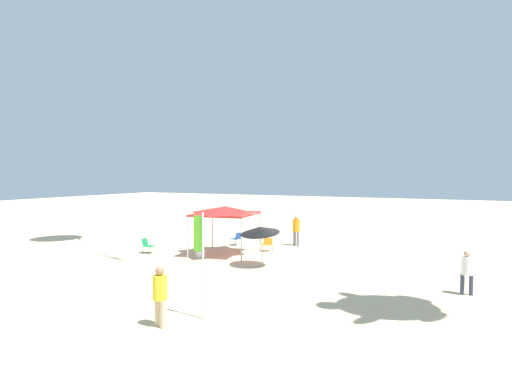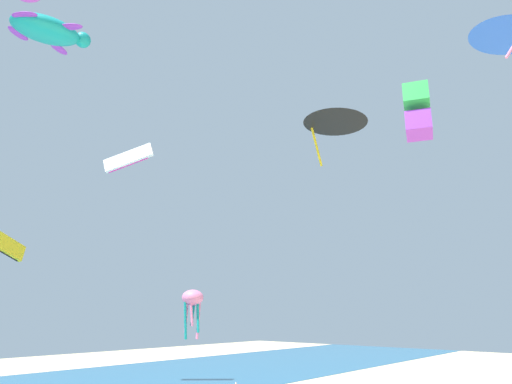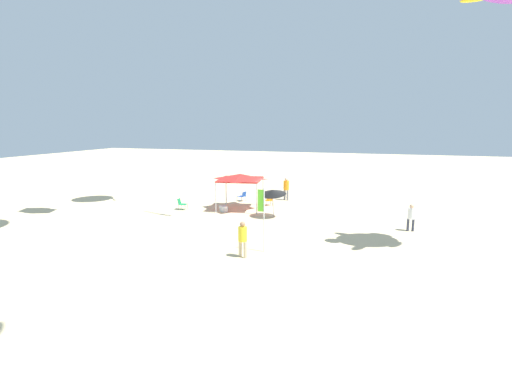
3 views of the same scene
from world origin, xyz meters
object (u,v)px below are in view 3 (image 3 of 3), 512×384
object	(u,v)px
folding_chair_right_of_tent	(243,196)
banner_flag	(263,213)
canopy_tent	(240,177)
person_near_umbrella	(243,236)
cooler_box	(224,209)
beach_umbrella	(272,192)
folding_chair_near_cooler	(269,200)
folding_chair_facing_ocean	(182,203)
person_far_stroller	(411,215)
person_by_tent	(286,187)

from	to	relation	value
folding_chair_right_of_tent	banner_flag	bearing A→B (deg)	44.41
folding_chair_right_of_tent	canopy_tent	bearing A→B (deg)	37.15
person_near_umbrella	cooler_box	bearing A→B (deg)	-41.61
beach_umbrella	banner_flag	bearing A→B (deg)	102.14
folding_chair_near_cooler	cooler_box	bearing A→B (deg)	15.72
canopy_tent	cooler_box	size ratio (longest dim) A/B	5.10
beach_umbrella	cooler_box	bearing A→B (deg)	-9.89
beach_umbrella	folding_chair_facing_ocean	size ratio (longest dim) A/B	2.54
cooler_box	person_far_stroller	size ratio (longest dim) A/B	0.45
person_by_tent	canopy_tent	bearing A→B (deg)	92.88
canopy_tent	person_near_umbrella	size ratio (longest dim) A/B	2.14
folding_chair_facing_ocean	canopy_tent	bearing A→B (deg)	-76.16
beach_umbrella	person_far_stroller	xyz separation A→B (m)	(-8.77, 0.89, -0.79)
folding_chair_facing_ocean	folding_chair_right_of_tent	bearing A→B (deg)	-42.97
canopy_tent	folding_chair_near_cooler	bearing A→B (deg)	-133.27
beach_umbrella	cooler_box	size ratio (longest dim) A/B	2.83
cooler_box	folding_chair_facing_ocean	bearing A→B (deg)	7.03
folding_chair_facing_ocean	folding_chair_right_of_tent	distance (m)	5.47
person_far_stroller	person_near_umbrella	bearing A→B (deg)	36.01
banner_flag	person_by_tent	bearing A→B (deg)	-81.07
person_far_stroller	folding_chair_near_cooler	bearing A→B (deg)	-31.81
beach_umbrella	folding_chair_right_of_tent	world-z (taller)	beach_umbrella
folding_chair_near_cooler	person_by_tent	size ratio (longest dim) A/B	0.43
beach_umbrella	cooler_box	distance (m)	4.20
folding_chair_facing_ocean	folding_chair_right_of_tent	xyz separation A→B (m)	(-3.20, -4.44, 0.00)
folding_chair_facing_ocean	person_far_stroller	bearing A→B (deg)	-101.40
person_by_tent	person_far_stroller	distance (m)	11.77
folding_chair_right_of_tent	person_far_stroller	size ratio (longest dim) A/B	0.50
folding_chair_facing_ocean	cooler_box	size ratio (longest dim) A/B	1.11
beach_umbrella	person_by_tent	bearing A→B (deg)	-84.86
canopy_tent	person_far_stroller	bearing A→B (deg)	166.89
canopy_tent	person_by_tent	world-z (taller)	canopy_tent
canopy_tent	folding_chair_near_cooler	xyz separation A→B (m)	(-1.69, -1.79, -1.92)
cooler_box	person_near_umbrella	xyz separation A→B (m)	(-4.75, 9.06, 0.83)
person_near_umbrella	banner_flag	bearing A→B (deg)	-99.53
person_by_tent	cooler_box	bearing A→B (deg)	91.05
folding_chair_near_cooler	person_by_tent	bearing A→B (deg)	-138.81
canopy_tent	banner_flag	xyz separation A→B (m)	(-4.53, 9.10, -0.45)
cooler_box	person_by_tent	world-z (taller)	person_by_tent
person_far_stroller	banner_flag	bearing A→B (deg)	33.85
banner_flag	person_by_tent	distance (m)	13.72
beach_umbrella	cooler_box	world-z (taller)	beach_umbrella
beach_umbrella	folding_chair_right_of_tent	size ratio (longest dim) A/B	2.54
folding_chair_facing_ocean	person_far_stroller	size ratio (longest dim) A/B	0.50
folding_chair_facing_ocean	folding_chair_near_cooler	bearing A→B (deg)	-66.96
person_by_tent	person_near_umbrella	size ratio (longest dim) A/B	1.09
folding_chair_facing_ocean	person_by_tent	bearing A→B (deg)	-54.45
beach_umbrella	folding_chair_right_of_tent	bearing A→B (deg)	-50.73
beach_umbrella	folding_chair_right_of_tent	distance (m)	6.22
folding_chair_near_cooler	banner_flag	bearing A→B (deg)	71.18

